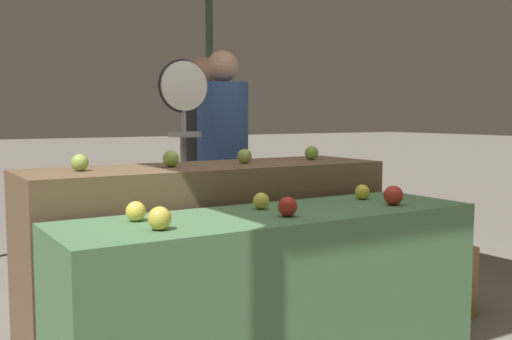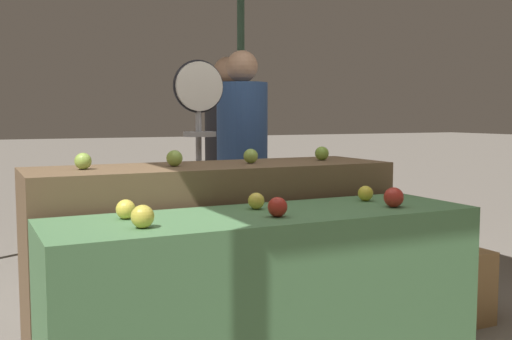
{
  "view_description": "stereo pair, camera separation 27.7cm",
  "coord_description": "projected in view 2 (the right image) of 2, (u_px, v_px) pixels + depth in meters",
  "views": [
    {
      "loc": [
        -1.36,
        -2.05,
        1.2
      ],
      "look_at": [
        0.09,
        0.3,
        0.95
      ],
      "focal_mm": 42.0,
      "sensor_mm": 36.0,
      "label": 1
    },
    {
      "loc": [
        -1.12,
        -2.18,
        1.2
      ],
      "look_at": [
        0.09,
        0.3,
        0.95
      ],
      "focal_mm": 42.0,
      "sensor_mm": 36.0,
      "label": 2
    }
  ],
  "objects": [
    {
      "name": "person_vendor_at_scale",
      "position": [
        242.0,
        153.0,
        4.07
      ],
      "size": [
        0.39,
        0.39,
        1.63
      ],
      "rotation": [
        0.0,
        0.0,
        3.27
      ],
      "color": "#2D2D38",
      "rests_on": "ground_plane"
    },
    {
      "name": "display_counter_front",
      "position": [
        268.0,
        307.0,
        2.51
      ],
      "size": [
        1.82,
        0.55,
        0.8
      ],
      "primitive_type": "cube",
      "color": "#4C7A4C",
      "rests_on": "ground_plane"
    },
    {
      "name": "apple_back_0",
      "position": [
        83.0,
        161.0,
        2.72
      ],
      "size": [
        0.08,
        0.08,
        0.08
      ],
      "primitive_type": "sphere",
      "color": "#8EB247",
      "rests_on": "display_counter_back"
    },
    {
      "name": "person_customer_left",
      "position": [
        228.0,
        148.0,
        4.65
      ],
      "size": [
        0.48,
        0.48,
        1.65
      ],
      "rotation": [
        0.0,
        0.0,
        3.63
      ],
      "color": "#2D2D38",
      "rests_on": "ground_plane"
    },
    {
      "name": "apple_front_3",
      "position": [
        126.0,
        209.0,
        2.32
      ],
      "size": [
        0.08,
        0.08,
        0.08
      ],
      "primitive_type": "sphere",
      "color": "yellow",
      "rests_on": "display_counter_front"
    },
    {
      "name": "produce_scale",
      "position": [
        199.0,
        127.0,
        3.64
      ],
      "size": [
        0.32,
        0.2,
        1.53
      ],
      "color": "#99999E",
      "rests_on": "ground_plane"
    },
    {
      "name": "apple_front_2",
      "position": [
        394.0,
        197.0,
        2.62
      ],
      "size": [
        0.09,
        0.09,
        0.09
      ],
      "primitive_type": "sphere",
      "color": "#B72D23",
      "rests_on": "display_counter_front"
    },
    {
      "name": "display_counter_back",
      "position": [
        214.0,
        258.0,
        3.04
      ],
      "size": [
        1.82,
        0.55,
        0.95
      ],
      "primitive_type": "cube",
      "color": "brown",
      "rests_on": "ground_plane"
    },
    {
      "name": "apple_front_5",
      "position": [
        366.0,
        193.0,
        2.82
      ],
      "size": [
        0.07,
        0.07,
        0.07
      ],
      "primitive_type": "sphere",
      "color": "gold",
      "rests_on": "display_counter_front"
    },
    {
      "name": "wooden_crate_side",
      "position": [
        443.0,
        284.0,
        3.5
      ],
      "size": [
        0.43,
        0.43,
        0.43
      ],
      "primitive_type": "cube",
      "color": "#9E7547",
      "rests_on": "ground_plane"
    },
    {
      "name": "apple_back_3",
      "position": [
        322.0,
        153.0,
        3.28
      ],
      "size": [
        0.08,
        0.08,
        0.08
      ],
      "primitive_type": "sphere",
      "color": "#7AA338",
      "rests_on": "display_counter_back"
    },
    {
      "name": "apple_back_1",
      "position": [
        174.0,
        158.0,
        2.9
      ],
      "size": [
        0.08,
        0.08,
        0.08
      ],
      "primitive_type": "sphere",
      "color": "#8EB247",
      "rests_on": "display_counter_back"
    },
    {
      "name": "apple_front_4",
      "position": [
        257.0,
        201.0,
        2.57
      ],
      "size": [
        0.07,
        0.07,
        0.07
      ],
      "primitive_type": "sphere",
      "color": "yellow",
      "rests_on": "display_counter_front"
    },
    {
      "name": "apple_front_1",
      "position": [
        277.0,
        207.0,
        2.37
      ],
      "size": [
        0.08,
        0.08,
        0.08
      ],
      "primitive_type": "sphere",
      "color": "#AD281E",
      "rests_on": "display_counter_front"
    },
    {
      "name": "apple_front_0",
      "position": [
        143.0,
        217.0,
        2.14
      ],
      "size": [
        0.08,
        0.08,
        0.08
      ],
      "primitive_type": "sphere",
      "color": "gold",
      "rests_on": "display_counter_front"
    },
    {
      "name": "apple_back_2",
      "position": [
        251.0,
        156.0,
        3.08
      ],
      "size": [
        0.08,
        0.08,
        0.08
      ],
      "primitive_type": "sphere",
      "color": "#8EB247",
      "rests_on": "display_counter_back"
    }
  ]
}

